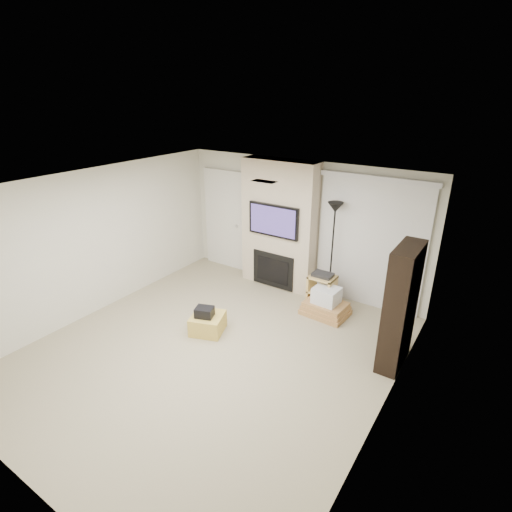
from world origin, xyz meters
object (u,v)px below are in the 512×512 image
Objects in this scene: av_stand at (322,289)px; box_stack at (326,304)px; floor_lamp at (334,224)px; bookshelf at (400,307)px; ottoman at (208,323)px.

av_stand reaches higher than box_stack.
av_stand is 0.33m from box_stack.
bookshelf is at bearing -38.51° from floor_lamp.
ottoman is 2.77m from floor_lamp.
floor_lamp reaches higher than bookshelf.
av_stand is 0.82× the size of box_stack.
floor_lamp is at bearing 108.54° from box_stack.
floor_lamp reaches higher than ottoman.
av_stand is at bearing 56.43° from ottoman.
box_stack is at bearing -71.46° from floor_lamp.
av_stand is at bearing 130.39° from box_stack.
floor_lamp is (1.19, 2.11, 1.33)m from ottoman.
bookshelf is at bearing 17.70° from ottoman.
bookshelf is (1.55, -1.24, -0.58)m from floor_lamp.
box_stack is (0.19, -0.23, -0.15)m from av_stand.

